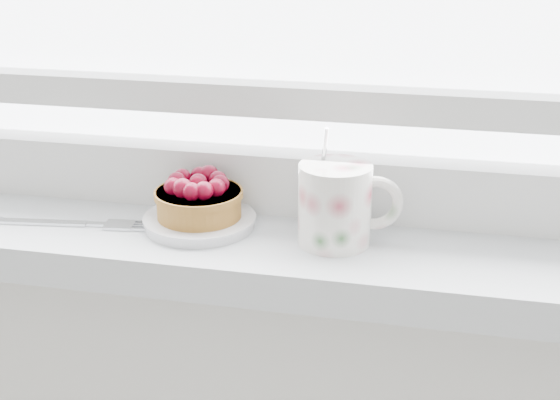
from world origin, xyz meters
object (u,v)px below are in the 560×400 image
(floral_mug, at_px, (338,203))
(fork, at_px, (71,223))
(saucer, at_px, (200,221))
(raspberry_tart, at_px, (199,197))

(floral_mug, bearing_deg, fork, -176.76)
(floral_mug, height_order, fork, floral_mug)
(floral_mug, bearing_deg, saucer, 176.21)
(floral_mug, distance_m, fork, 0.30)
(raspberry_tart, distance_m, floral_mug, 0.15)
(fork, bearing_deg, raspberry_tart, 10.85)
(fork, bearing_deg, saucer, 10.82)
(raspberry_tart, bearing_deg, saucer, -26.31)
(saucer, distance_m, floral_mug, 0.16)
(raspberry_tart, xyz_separation_m, fork, (-0.14, -0.03, -0.03))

